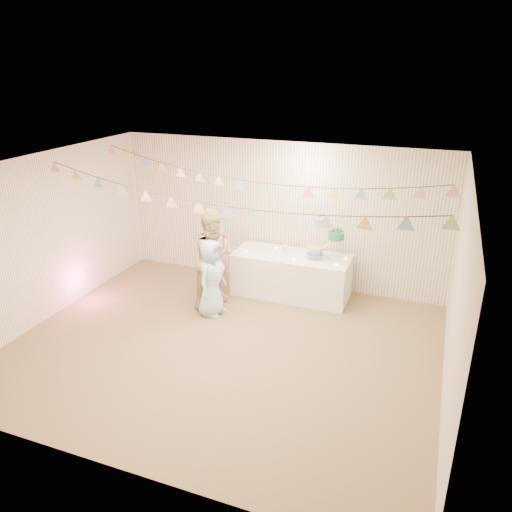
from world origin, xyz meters
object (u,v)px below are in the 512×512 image
(table, at_px, (291,275))
(person_child, at_px, (212,278))
(cake_stand, at_px, (325,238))
(person_adult_a, at_px, (215,256))
(person_adult_b, at_px, (215,260))

(table, distance_m, person_child, 1.52)
(table, relative_size, cake_stand, 2.74)
(table, xyz_separation_m, person_adult_a, (-1.15, -0.63, 0.43))
(table, xyz_separation_m, person_child, (-0.99, -1.13, 0.26))
(person_adult_b, height_order, person_child, person_adult_b)
(cake_stand, bearing_deg, table, -174.81)
(table, height_order, person_adult_a, person_adult_a)
(person_adult_b, bearing_deg, person_adult_a, 42.92)
(person_child, bearing_deg, table, -35.49)
(person_adult_a, bearing_deg, person_adult_b, -136.95)
(table, height_order, person_adult_b, person_adult_b)
(table, height_order, person_child, person_child)
(person_adult_a, distance_m, person_child, 0.55)
(person_child, bearing_deg, person_adult_b, 20.42)
(person_child, bearing_deg, person_adult_a, 24.13)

